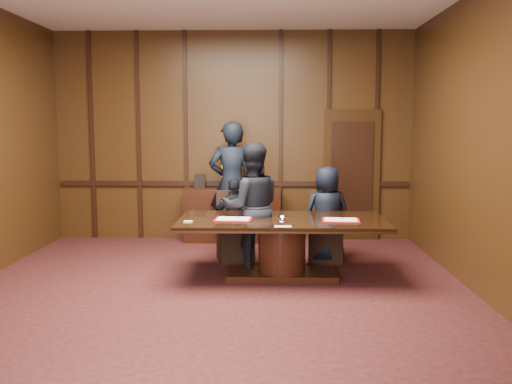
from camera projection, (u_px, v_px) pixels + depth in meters
room at (218, 145)px, 5.82m from camera, size 7.00×7.04×3.50m
sideboard at (233, 212)px, 9.07m from camera, size 1.60×0.45×1.54m
conference_table at (282, 238)px, 6.88m from camera, size 2.62×1.32×0.76m
folder_left at (233, 219)px, 6.77m from camera, size 0.48×0.36×0.02m
folder_right at (341, 220)px, 6.70m from camera, size 0.49×0.37×0.02m
inkstand at (283, 221)px, 6.39m from camera, size 0.20×0.14×0.12m
notepad at (188, 221)px, 6.61m from camera, size 0.11×0.09×0.01m
chair_left at (235, 240)px, 7.79m from camera, size 0.58×0.58×0.99m
chair_right at (326, 241)px, 7.76m from camera, size 0.53×0.53×0.99m
signatory_left at (235, 220)px, 7.68m from camera, size 0.75×0.46×1.20m
signatory_right at (327, 214)px, 7.63m from camera, size 0.72×0.52×1.37m
witness_left at (232, 184)px, 8.71m from camera, size 0.77×0.55×2.00m
witness_right at (251, 207)px, 7.17m from camera, size 0.93×0.79×1.71m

